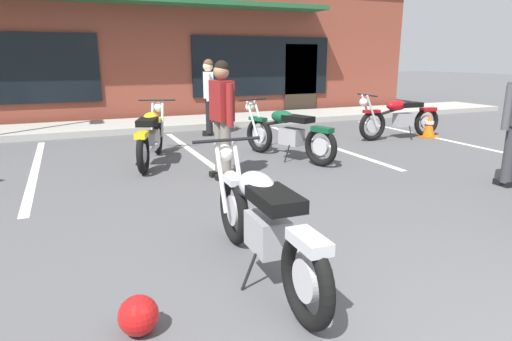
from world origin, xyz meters
TOP-DOWN VIEW (x-y plane):
  - ground_plane at (0.00, 3.36)m, footprint 80.00×80.00m
  - sidewalk_kerb at (0.00, 10.31)m, footprint 22.00×1.80m
  - brick_storefront_building at (0.00, 14.48)m, footprint 16.93×7.03m
  - painted_stall_lines at (-0.00, 6.71)m, footprint 10.68×4.80m
  - motorcycle_foreground_classic at (-0.74, 2.11)m, footprint 0.66×2.11m
  - motorcycle_red_sportbike at (4.48, 6.62)m, footprint 2.11×0.66m
  - motorcycle_silver_naked at (1.36, 5.82)m, footprint 1.03×2.03m
  - motorcycle_blue_standard at (-0.85, 6.43)m, footprint 1.01×2.03m
  - person_in_shorts_foreground at (-0.07, 5.07)m, footprint 0.31×0.61m
  - person_by_back_row at (0.83, 8.62)m, footprint 0.36×0.60m
  - helmet_on_pavement at (-1.79, 1.70)m, footprint 0.26×0.26m
  - traffic_cone at (5.21, 6.50)m, footprint 0.34×0.34m

SIDE VIEW (x-z plane):
  - ground_plane at x=0.00m, z-range 0.00..0.00m
  - painted_stall_lines at x=0.00m, z-range 0.00..0.01m
  - sidewalk_kerb at x=0.00m, z-range 0.00..0.14m
  - helmet_on_pavement at x=-1.79m, z-range 0.00..0.26m
  - traffic_cone at x=5.21m, z-range -0.01..0.52m
  - motorcycle_foreground_classic at x=-0.74m, z-range -0.03..0.95m
  - motorcycle_red_sportbike at x=4.48m, z-range -0.03..0.95m
  - motorcycle_silver_naked at x=1.36m, z-range -0.03..0.95m
  - motorcycle_blue_standard at x=-0.85m, z-range -0.03..0.95m
  - person_in_shorts_foreground at x=-0.07m, z-range 0.11..1.79m
  - person_by_back_row at x=0.83m, z-range 0.11..1.79m
  - brick_storefront_building at x=0.00m, z-range 0.00..3.89m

